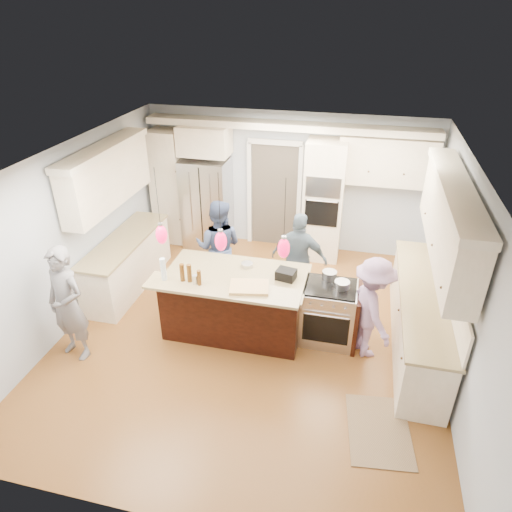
{
  "coord_description": "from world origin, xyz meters",
  "views": [
    {
      "loc": [
        1.35,
        -5.34,
        4.44
      ],
      "look_at": [
        0.0,
        0.35,
        1.15
      ],
      "focal_mm": 32.0,
      "sensor_mm": 36.0,
      "label": 1
    }
  ],
  "objects_px": {
    "island_range": "(330,313)",
    "person_far_left": "(219,247)",
    "person_bar_end": "(67,304)",
    "kitchen_island": "(236,301)",
    "refrigerator": "(207,203)"
  },
  "relations": [
    {
      "from": "refrigerator",
      "to": "kitchen_island",
      "type": "bearing_deg",
      "value": -63.1
    },
    {
      "from": "person_far_left",
      "to": "island_range",
      "type": "bearing_deg",
      "value": 152.01
    },
    {
      "from": "island_range",
      "to": "person_bar_end",
      "type": "distance_m",
      "value": 3.67
    },
    {
      "from": "island_range",
      "to": "person_far_left",
      "type": "bearing_deg",
      "value": 155.05
    },
    {
      "from": "island_range",
      "to": "person_bar_end",
      "type": "relative_size",
      "value": 0.54
    },
    {
      "from": "kitchen_island",
      "to": "island_range",
      "type": "height_order",
      "value": "kitchen_island"
    },
    {
      "from": "island_range",
      "to": "kitchen_island",
      "type": "bearing_deg",
      "value": -176.88
    },
    {
      "from": "island_range",
      "to": "person_far_left",
      "type": "xyz_separation_m",
      "value": [
        -1.97,
        0.92,
        0.37
      ]
    },
    {
      "from": "kitchen_island",
      "to": "person_bar_end",
      "type": "xyz_separation_m",
      "value": [
        -2.05,
        -1.09,
        0.37
      ]
    },
    {
      "from": "refrigerator",
      "to": "person_far_left",
      "type": "relative_size",
      "value": 1.09
    },
    {
      "from": "island_range",
      "to": "person_bar_end",
      "type": "height_order",
      "value": "person_bar_end"
    },
    {
      "from": "person_bar_end",
      "to": "person_far_left",
      "type": "distance_m",
      "value": 2.56
    },
    {
      "from": "kitchen_island",
      "to": "island_range",
      "type": "relative_size",
      "value": 2.28
    },
    {
      "from": "person_bar_end",
      "to": "kitchen_island",
      "type": "bearing_deg",
      "value": 42.64
    },
    {
      "from": "person_bar_end",
      "to": "island_range",
      "type": "bearing_deg",
      "value": 33.29
    }
  ]
}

